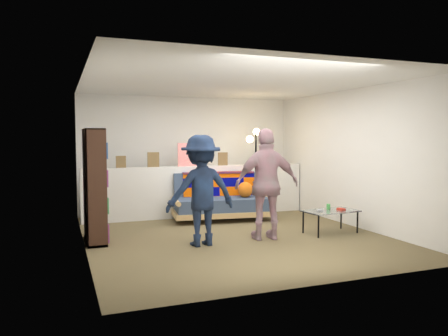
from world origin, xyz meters
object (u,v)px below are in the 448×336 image
Objects in this scene: bookshelf at (94,189)px; person_right at (267,184)px; floor_lamp at (256,154)px; futon_sofa at (222,200)px; coffee_table at (331,212)px; person_left at (201,190)px.

bookshelf is 2.59m from person_right.
floor_lamp reaches higher than person_right.
futon_sofa is 1.82m from person_right.
coffee_table is at bearing -171.97° from person_right.
person_right is (-1.17, -0.02, 0.50)m from coffee_table.
bookshelf is 1.81× the size of coffee_table.
coffee_table is 0.58× the size of person_left.
futon_sofa is 2.63m from bookshelf.
person_right reaches higher than person_left.
floor_lamp reaches higher than bookshelf.
person_left reaches higher than futon_sofa.
floor_lamp reaches higher than futon_sofa.
futon_sofa is 1.15× the size of bookshelf.
floor_lamp is at bearing -103.42° from person_right.
futon_sofa is at bearing 22.18° from bookshelf.
floor_lamp is 2.12m from person_right.
coffee_table is at bearing 176.13° from person_left.
person_left is at bearing 6.48° from person_right.
coffee_table is at bearing -54.63° from futon_sofa.
coffee_table is at bearing -11.80° from bookshelf.
floor_lamp is at bearing 102.71° from coffee_table.
futon_sofa is 2.08× the size of coffee_table.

